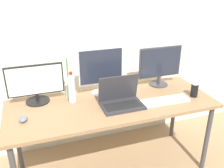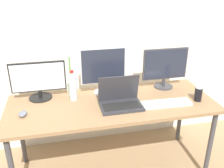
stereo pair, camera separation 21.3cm
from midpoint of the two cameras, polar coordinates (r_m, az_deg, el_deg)
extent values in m
plane|color=#9E7F5B|center=(2.64, 2.44, -18.67)|extent=(16.00, 16.00, 0.00)
cube|color=silver|center=(2.56, -0.52, 13.02)|extent=(7.00, 0.08, 2.60)
cylinder|color=#424247|center=(2.54, 23.83, -12.73)|extent=(0.04, 0.04, 0.71)
cylinder|color=#424247|center=(2.61, -17.87, -10.59)|extent=(0.04, 0.04, 0.71)
cylinder|color=#424247|center=(2.93, 17.42, -6.46)|extent=(0.04, 0.04, 0.71)
cube|color=#93704C|center=(2.21, 2.76, -4.69)|extent=(1.82, 0.70, 0.03)
cylinder|color=black|center=(2.35, -13.52, -3.04)|extent=(0.21, 0.21, 0.01)
cylinder|color=black|center=(2.33, -13.60, -2.24)|extent=(0.03, 0.03, 0.06)
cube|color=black|center=(2.26, -14.00, 1.54)|extent=(0.48, 0.02, 0.27)
cube|color=silver|center=(2.25, -14.00, 1.42)|extent=(0.46, 0.01, 0.25)
cylinder|color=silver|center=(2.38, 0.61, -1.97)|extent=(0.18, 0.18, 0.01)
cylinder|color=silver|center=(2.35, 0.61, -0.80)|extent=(0.03, 0.03, 0.09)
cube|color=silver|center=(2.27, 0.63, 4.14)|extent=(0.42, 0.02, 0.34)
cube|color=#232838|center=(2.26, 0.71, 4.04)|extent=(0.40, 0.01, 0.31)
cylinder|color=#38383D|center=(2.58, 13.95, -0.55)|extent=(0.19, 0.19, 0.01)
cylinder|color=#38383D|center=(2.56, 14.05, 0.39)|extent=(0.03, 0.03, 0.08)
cube|color=#38383D|center=(2.50, 14.49, 4.45)|extent=(0.45, 0.02, 0.31)
cube|color=#232838|center=(2.48, 14.62, 4.35)|extent=(0.42, 0.01, 0.28)
cube|color=#2D2D33|center=(2.14, 4.97, -5.11)|extent=(0.36, 0.24, 0.02)
cube|color=black|center=(2.12, 5.12, -5.06)|extent=(0.31, 0.13, 0.00)
cube|color=#2D2D33|center=(2.16, 4.32, -0.96)|extent=(0.36, 0.05, 0.23)
cube|color=white|center=(2.16, 4.37, -1.07)|extent=(0.32, 0.04, 0.21)
cube|color=white|center=(2.25, 14.95, -4.37)|extent=(0.44, 0.14, 0.02)
ellipsoid|color=slate|center=(2.09, -17.02, -6.60)|extent=(0.08, 0.10, 0.03)
cylinder|color=silver|center=(2.22, -6.23, -0.95)|extent=(0.07, 0.07, 0.23)
cone|color=silver|center=(2.17, -6.38, 2.19)|extent=(0.06, 0.06, 0.03)
cylinder|color=red|center=(2.16, -6.41, 2.81)|extent=(0.03, 0.03, 0.02)
cylinder|color=black|center=(2.38, 21.57, -2.27)|extent=(0.07, 0.07, 0.12)
cylinder|color=silver|center=(2.35, 21.80, -0.89)|extent=(0.06, 0.06, 0.00)
cylinder|color=#B2D1B7|center=(2.34, -6.73, -1.11)|extent=(0.07, 0.07, 0.13)
cylinder|color=#519342|center=(2.26, -6.95, 3.15)|extent=(0.01, 0.01, 0.25)
camera|label=1|loc=(0.11, -87.14, 1.26)|focal=40.00mm
camera|label=2|loc=(0.11, 92.86, -1.26)|focal=40.00mm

